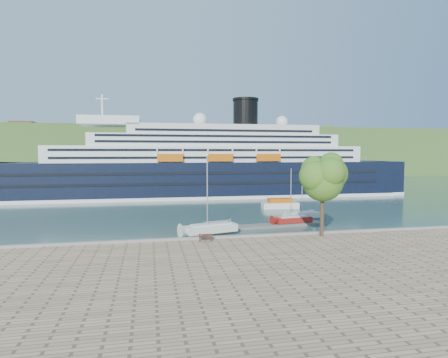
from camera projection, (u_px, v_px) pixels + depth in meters
The scene contains 11 objects.
ground at pixel (284, 242), 48.74m from camera, with size 400.00×400.00×0.00m, color #2B4D47.
far_hillside at pixel (183, 152), 189.73m from camera, with size 400.00×50.00×24.00m, color #355622.
quay_coping at pixel (285, 234), 48.47m from camera, with size 220.00×0.50×0.30m, color slate.
cruise_ship at pixel (200, 147), 99.35m from camera, with size 117.55×17.12×26.40m, color black, non-canonical shape.
park_bench at pixel (205, 237), 45.15m from camera, with size 1.65×0.68×1.06m, color #442013, non-canonical shape.
promenade_tree at pixel (322, 191), 47.68m from camera, with size 6.99×6.99×11.58m, color #2F6019, non-canonical shape.
floating_pontoon at pixel (268, 226), 58.93m from camera, with size 18.78×2.30×0.42m, color slate, non-canonical shape.
sailboat_white_near at pixel (211, 199), 52.06m from camera, with size 8.23×2.29×10.63m, color silver, non-canonical shape.
sailboat_red at pixel (293, 198), 60.13m from camera, with size 6.77×1.88×8.75m, color maroon, non-canonical shape.
sailboat_white_far at pixel (304, 195), 64.18m from camera, with size 6.99×1.94×9.03m, color silver, non-canonical shape.
tender_launch at pixel (280, 203), 78.78m from camera, with size 7.71×2.64×2.13m, color #C3580B, non-canonical shape.
Camera 1 is at (-17.19, -45.56, 11.67)m, focal length 30.00 mm.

